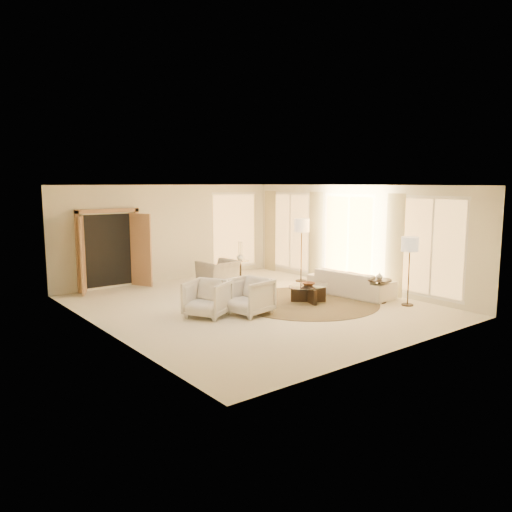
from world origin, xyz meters
TOP-DOWN VIEW (x-y plane):
  - room at (0.00, 0.00)m, footprint 7.04×8.04m
  - windows_right at (3.45, 0.10)m, footprint 0.10×6.40m
  - window_back_corner at (2.30, 3.95)m, footprint 1.70×0.10m
  - curtains_right at (3.40, 1.00)m, footprint 0.06×5.20m
  - french_doors at (-1.90, 3.82)m, footprint 1.95×0.66m
  - area_rug at (1.25, -0.52)m, footprint 3.90×3.90m
  - sofa at (2.68, -0.62)m, footprint 1.12×2.30m
  - armchair_left at (-1.34, -0.13)m, footprint 1.10×1.12m
  - armchair_right at (-0.53, -0.53)m, footprint 0.94×0.99m
  - accent_chair at (0.83, 2.71)m, footprint 1.09×0.78m
  - coffee_table at (1.28, -0.53)m, footprint 1.37×1.37m
  - end_table at (2.62, -1.57)m, footprint 0.60×0.60m
  - side_table at (1.74, 2.87)m, footprint 0.48×0.48m
  - floor_lamp_near at (2.90, 1.47)m, footprint 0.44×0.44m
  - floor_lamp_far at (2.90, -2.19)m, footprint 0.39×0.39m
  - bowl at (1.28, -0.53)m, footprint 0.33×0.33m
  - end_vase at (2.62, -1.57)m, footprint 0.19×0.19m
  - side_vase at (1.74, 2.87)m, footprint 0.29×0.29m

SIDE VIEW (x-z plane):
  - area_rug at x=1.25m, z-range 0.00..0.01m
  - coffee_table at x=1.28m, z-range 0.05..0.46m
  - sofa at x=2.68m, z-range 0.00..0.65m
  - side_table at x=1.74m, z-range 0.06..0.62m
  - end_table at x=2.62m, z-range 0.10..0.67m
  - armchair_left at x=-1.34m, z-range 0.00..0.87m
  - armchair_right at x=-0.53m, z-range 0.00..0.88m
  - accent_chair at x=0.83m, z-range 0.00..0.88m
  - bowl at x=1.28m, z-range 0.41..0.49m
  - end_vase at x=2.62m, z-range 0.56..0.73m
  - side_vase at x=1.74m, z-range 0.56..0.80m
  - french_doors at x=-1.90m, z-range -0.01..2.15m
  - curtains_right at x=3.40m, z-range 0.00..2.60m
  - windows_right at x=3.45m, z-range 0.15..2.55m
  - window_back_corner at x=2.30m, z-range 0.15..2.55m
  - floor_lamp_far at x=2.90m, z-range 0.57..2.19m
  - room at x=0.00m, z-range -0.02..2.81m
  - floor_lamp_near at x=2.90m, z-range 0.64..2.48m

